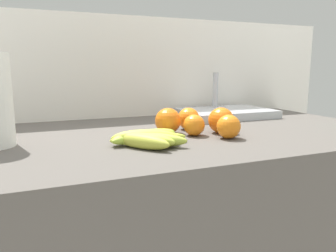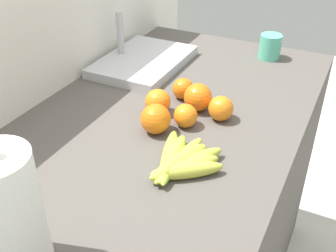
# 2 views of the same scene
# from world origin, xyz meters

# --- Properties ---
(counter) EXTENTS (1.41, 0.74, 0.89)m
(counter) POSITION_xyz_m (0.00, 0.00, 0.44)
(counter) COLOR #514C47
(counter) RESTS_ON ground
(wall_back) EXTENTS (1.81, 0.06, 1.30)m
(wall_back) POSITION_xyz_m (0.00, 0.40, 0.65)
(wall_back) COLOR silver
(wall_back) RESTS_ON ground
(banana_bunch) EXTENTS (0.21, 0.19, 0.04)m
(banana_bunch) POSITION_xyz_m (-0.16, -0.14, 0.91)
(banana_bunch) COLOR gold
(banana_bunch) RESTS_ON counter
(orange_center) EXTENTS (0.06, 0.06, 0.06)m
(orange_center) POSITION_xyz_m (0.16, 0.00, 0.92)
(orange_center) COLOR orange
(orange_center) RESTS_ON counter
(orange_back_right) EXTENTS (0.08, 0.08, 0.08)m
(orange_back_right) POSITION_xyz_m (0.11, -0.07, 0.93)
(orange_back_right) COLOR orange
(orange_back_right) RESTS_ON counter
(orange_front) EXTENTS (0.08, 0.08, 0.08)m
(orange_front) POSITION_xyz_m (-0.05, -0.01, 0.93)
(orange_front) COLOR orange
(orange_front) RESTS_ON counter
(orange_far_right) EXTENTS (0.07, 0.07, 0.07)m
(orange_far_right) POSITION_xyz_m (0.02, -0.07, 0.92)
(orange_far_right) COLOR orange
(orange_far_right) RESTS_ON counter
(orange_back_left) EXTENTS (0.07, 0.07, 0.07)m
(orange_back_left) POSITION_xyz_m (0.05, 0.03, 0.93)
(orange_back_left) COLOR orange
(orange_back_left) RESTS_ON counter
(orange_right) EXTENTS (0.07, 0.07, 0.07)m
(orange_right) POSITION_xyz_m (0.09, -0.15, 0.92)
(orange_right) COLOR orange
(orange_right) RESTS_ON counter
(paper_towel_roll) EXTENTS (0.12, 0.12, 0.27)m
(paper_towel_roll) POSITION_xyz_m (-0.54, 0.00, 1.01)
(paper_towel_roll) COLOR white
(paper_towel_roll) RESTS_ON counter
(sink_basin) EXTENTS (0.37, 0.26, 0.18)m
(sink_basin) POSITION_xyz_m (0.31, 0.23, 0.91)
(sink_basin) COLOR #B7BABF
(sink_basin) RESTS_ON counter
(mug) EXTENTS (0.08, 0.08, 0.09)m
(mug) POSITION_xyz_m (0.58, -0.16, 0.93)
(mug) COLOR #56BFA0
(mug) RESTS_ON counter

